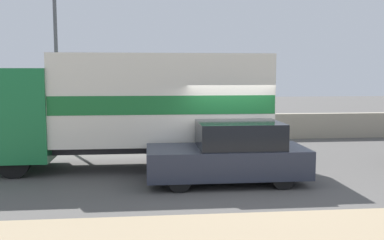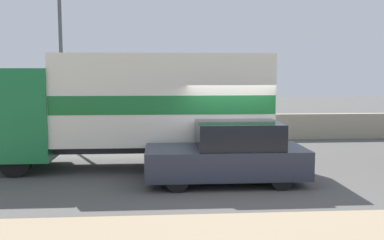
# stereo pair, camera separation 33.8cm
# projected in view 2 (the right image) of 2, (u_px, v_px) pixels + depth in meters

# --- Properties ---
(ground_plane) EXTENTS (80.00, 80.00, 0.00)m
(ground_plane) POSITION_uv_depth(u_px,v_px,m) (239.00, 184.00, 10.90)
(ground_plane) COLOR #514F4C
(stone_wall_backdrop) EXTENTS (60.00, 0.35, 1.08)m
(stone_wall_backdrop) POSITION_uv_depth(u_px,v_px,m) (208.00, 127.00, 18.18)
(stone_wall_backdrop) COLOR #A39984
(stone_wall_backdrop) RESTS_ON ground_plane
(street_lamp) EXTENTS (0.56, 0.28, 7.98)m
(street_lamp) POSITION_uv_depth(u_px,v_px,m) (60.00, 28.00, 16.46)
(street_lamp) COLOR #4C4C51
(street_lamp) RESTS_ON ground_plane
(box_truck) EXTENTS (8.14, 2.49, 3.37)m
(box_truck) POSITION_uv_depth(u_px,v_px,m) (135.00, 104.00, 12.74)
(box_truck) COLOR #196B38
(box_truck) RESTS_ON ground_plane
(car_hatchback) EXTENTS (4.08, 1.72, 1.59)m
(car_hatchback) POSITION_uv_depth(u_px,v_px,m) (229.00, 154.00, 10.96)
(car_hatchback) COLOR #282D3D
(car_hatchback) RESTS_ON ground_plane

